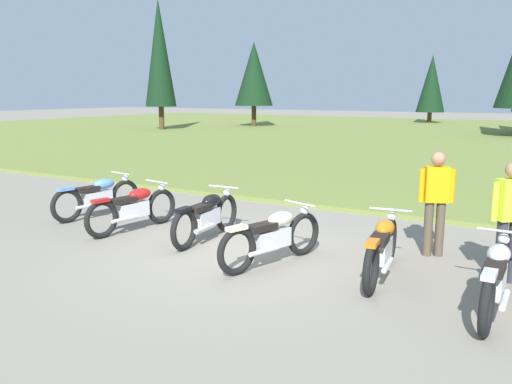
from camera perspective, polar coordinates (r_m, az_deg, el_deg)
The scene contains 10 objects.
ground_plane at distance 8.67m, azimuth -2.02°, elevation -6.49°, with size 140.00×140.00×0.00m, color gray.
grass_moorland at distance 33.02m, azimuth 22.72°, elevation 5.47°, with size 80.00×44.00×0.10m, color olive.
motorcycle_sky_blue at distance 11.48m, azimuth -16.84°, elevation -0.45°, with size 0.64×2.09×0.88m.
motorcycle_red at distance 10.14m, azimuth -13.19°, elevation -1.69°, with size 0.62×2.09×0.88m.
motorcycle_black at distance 9.28m, azimuth -5.36°, elevation -2.58°, with size 0.62×2.10×0.88m.
motorcycle_cream at distance 7.93m, azimuth 1.83°, elevation -4.83°, with size 0.83×2.04×0.88m.
motorcycle_orange at distance 7.57m, azimuth 13.54°, elevation -5.89°, with size 0.62×2.10×0.88m.
motorcycle_silver at distance 6.81m, azimuth 24.61°, elevation -8.45°, with size 0.62×2.10×0.88m.
rider_with_back_turned at distance 7.82m, azimuth 25.88°, elevation -2.29°, with size 0.45×0.40×1.67m.
rider_checking_bike at distance 8.70m, azimuth 18.98°, elevation -0.58°, with size 0.51×0.35×1.67m.
Camera 1 is at (4.46, -6.99, 2.55)m, focal length 36.77 mm.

